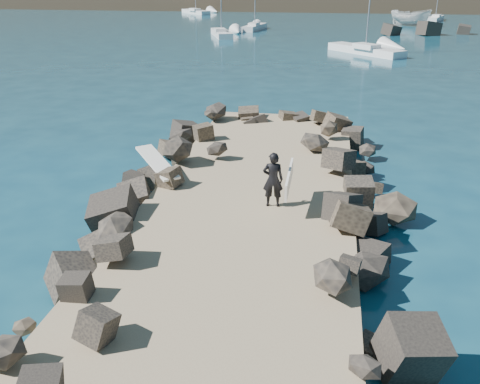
{
  "coord_description": "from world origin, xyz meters",
  "views": [
    {
      "loc": [
        2.14,
        -13.55,
        6.72
      ],
      "look_at": [
        0.0,
        -1.0,
        1.5
      ],
      "focal_mm": 40.0,
      "sensor_mm": 36.0,
      "label": 1
    }
  ],
  "objects_px": {
    "surfboard_resting": "(157,166)",
    "boat_imported": "(411,17)",
    "sailboat_d": "(435,18)",
    "surfer_with_board": "(275,179)"
  },
  "relations": [
    {
      "from": "surfer_with_board",
      "to": "sailboat_d",
      "type": "bearing_deg",
      "value": 77.71
    },
    {
      "from": "surfer_with_board",
      "to": "sailboat_d",
      "type": "distance_m",
      "value": 76.96
    },
    {
      "from": "surfboard_resting",
      "to": "boat_imported",
      "type": "height_order",
      "value": "boat_imported"
    },
    {
      "from": "boat_imported",
      "to": "sailboat_d",
      "type": "bearing_deg",
      "value": -0.49
    },
    {
      "from": "surfer_with_board",
      "to": "sailboat_d",
      "type": "xyz_separation_m",
      "value": [
        16.38,
        75.18,
        -1.05
      ]
    },
    {
      "from": "boat_imported",
      "to": "surfer_with_board",
      "type": "relative_size",
      "value": 2.9
    },
    {
      "from": "surfer_with_board",
      "to": "sailboat_d",
      "type": "relative_size",
      "value": 0.24
    },
    {
      "from": "surfboard_resting",
      "to": "boat_imported",
      "type": "bearing_deg",
      "value": 34.93
    },
    {
      "from": "surfboard_resting",
      "to": "surfer_with_board",
      "type": "distance_m",
      "value": 4.23
    },
    {
      "from": "surfboard_resting",
      "to": "sailboat_d",
      "type": "xyz_separation_m",
      "value": [
        20.32,
        73.65,
        -0.69
      ]
    }
  ]
}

